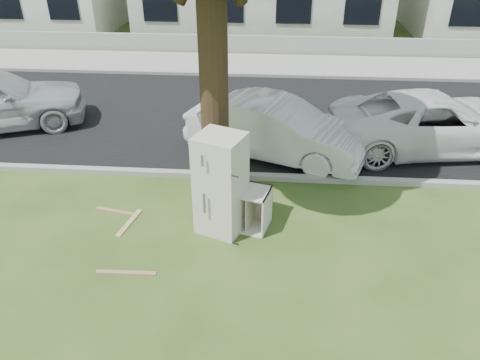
# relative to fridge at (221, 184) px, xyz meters

# --- Properties ---
(ground) EXTENTS (120.00, 120.00, 0.00)m
(ground) POSITION_rel_fridge_xyz_m (0.17, -0.60, -0.95)
(ground) COLOR #2C4A1A
(road) EXTENTS (120.00, 7.00, 0.01)m
(road) POSITION_rel_fridge_xyz_m (0.17, 5.40, -0.94)
(road) COLOR black
(road) RESTS_ON ground
(kerb_near) EXTENTS (120.00, 0.18, 0.12)m
(kerb_near) POSITION_rel_fridge_xyz_m (0.17, 1.85, -0.95)
(kerb_near) COLOR gray
(kerb_near) RESTS_ON ground
(kerb_far) EXTENTS (120.00, 0.18, 0.12)m
(kerb_far) POSITION_rel_fridge_xyz_m (0.17, 8.95, -0.95)
(kerb_far) COLOR gray
(kerb_far) RESTS_ON ground
(sidewalk) EXTENTS (120.00, 2.80, 0.01)m
(sidewalk) POSITION_rel_fridge_xyz_m (0.17, 10.40, -0.94)
(sidewalk) COLOR gray
(sidewalk) RESTS_ON ground
(low_wall) EXTENTS (120.00, 0.15, 0.70)m
(low_wall) POSITION_rel_fridge_xyz_m (0.17, 12.00, -0.60)
(low_wall) COLOR gray
(low_wall) RESTS_ON ground
(fridge) EXTENTS (0.99, 0.96, 1.90)m
(fridge) POSITION_rel_fridge_xyz_m (0.00, 0.00, 0.00)
(fridge) COLOR silver
(fridge) RESTS_ON ground
(cabinet) EXTENTS (1.13, 0.86, 0.78)m
(cabinet) POSITION_rel_fridge_xyz_m (0.37, 0.14, -0.56)
(cabinet) COLOR beige
(cabinet) RESTS_ON ground
(plank_a) EXTENTS (1.01, 0.11, 0.02)m
(plank_a) POSITION_rel_fridge_xyz_m (-1.43, -1.37, -0.94)
(plank_a) COLOR #AD7453
(plank_a) RESTS_ON ground
(plank_b) EXTENTS (0.82, 0.25, 0.02)m
(plank_b) POSITION_rel_fridge_xyz_m (-2.16, 0.37, -0.94)
(plank_b) COLOR #9F7E53
(plank_b) RESTS_ON ground
(plank_c) EXTENTS (0.28, 0.89, 0.02)m
(plank_c) POSITION_rel_fridge_xyz_m (-1.77, 0.01, -0.94)
(plank_c) COLOR tan
(plank_c) RESTS_ON ground
(car_center) EXTENTS (4.46, 2.84, 1.39)m
(car_center) POSITION_rel_fridge_xyz_m (0.96, 3.00, -0.25)
(car_center) COLOR silver
(car_center) RESTS_ON ground
(car_right) EXTENTS (5.24, 3.00, 1.38)m
(car_right) POSITION_rel_fridge_xyz_m (4.80, 3.74, -0.26)
(car_right) COLOR white
(car_right) RESTS_ON ground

